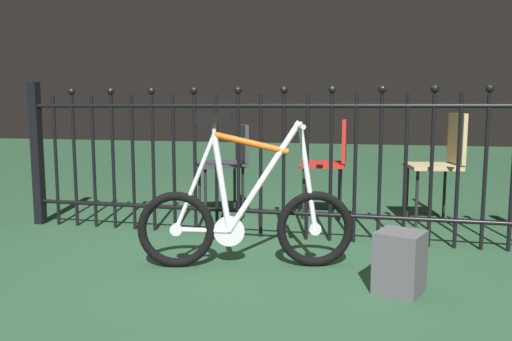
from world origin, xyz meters
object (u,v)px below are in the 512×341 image
at_px(bicycle, 245,217).
at_px(chair_red, 332,158).
at_px(display_crate, 400,262).
at_px(chair_tan, 443,157).
at_px(chair_charcoal, 229,159).

height_order(bicycle, chair_red, bicycle).
xyz_separation_m(chair_red, display_crate, (0.49, -1.69, -0.35)).
relative_size(chair_red, display_crate, 2.63).
height_order(bicycle, display_crate, bicycle).
xyz_separation_m(bicycle, display_crate, (0.86, -0.22, -0.14)).
bearing_deg(display_crate, chair_tan, 76.79).
bearing_deg(chair_charcoal, bicycle, -69.94).
bearing_deg(bicycle, chair_tan, 49.10).
relative_size(chair_tan, chair_charcoal, 1.13).
height_order(chair_tan, display_crate, chair_tan).
height_order(bicycle, chair_tan, bicycle).
distance_m(bicycle, chair_charcoal, 1.44).
bearing_deg(display_crate, bicycle, 165.63).
height_order(chair_charcoal, display_crate, chair_charcoal).
relative_size(chair_red, chair_charcoal, 1.05).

